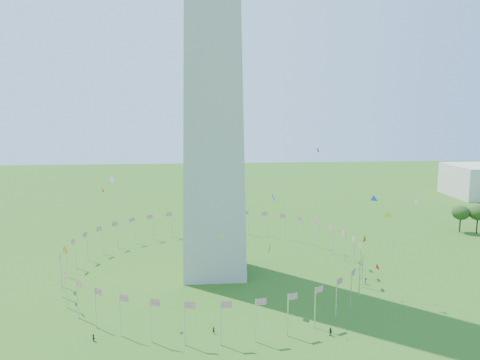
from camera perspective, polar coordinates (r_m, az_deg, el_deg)
The scene contains 2 objects.
flag_ring at distance 131.92m, azimuth -3.18°, elevation -9.39°, with size 80.24×80.24×9.00m.
kites_aloft at distance 105.86m, azimuth 10.17°, elevation -4.70°, with size 96.50×67.54×41.03m.
Camera 1 is at (-3.57, -75.06, 46.34)m, focal length 35.00 mm.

